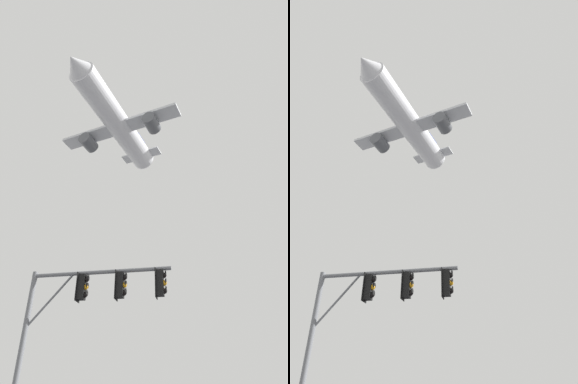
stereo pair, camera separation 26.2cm
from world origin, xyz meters
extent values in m
cylinder|color=slate|center=(-5.65, 6.62, 2.89)|extent=(0.20, 0.20, 5.79)
cylinder|color=slate|center=(-3.02, 6.26, 5.64)|extent=(5.27, 0.86, 0.15)
cylinder|color=slate|center=(-4.86, 6.51, 4.70)|extent=(1.65, 0.30, 1.93)
cube|color=black|center=(-0.82, 5.96, 5.11)|extent=(0.30, 0.35, 0.90)
cylinder|color=black|center=(-0.82, 5.96, 5.62)|extent=(0.05, 0.05, 0.12)
cube|color=black|center=(-0.96, 5.98, 5.11)|extent=(0.09, 0.46, 1.04)
sphere|color=black|center=(-0.68, 5.94, 5.38)|extent=(0.20, 0.20, 0.20)
cylinder|color=black|center=(-0.61, 5.93, 5.44)|extent=(0.07, 0.21, 0.21)
sphere|color=orange|center=(-0.68, 5.94, 5.10)|extent=(0.20, 0.20, 0.20)
cylinder|color=black|center=(-0.61, 5.93, 5.16)|extent=(0.07, 0.21, 0.21)
sphere|color=black|center=(-0.68, 5.94, 4.82)|extent=(0.20, 0.20, 0.20)
cylinder|color=black|center=(-0.61, 5.93, 4.88)|extent=(0.07, 0.21, 0.21)
cube|color=black|center=(-2.26, 6.15, 5.11)|extent=(0.30, 0.35, 0.90)
cylinder|color=black|center=(-2.26, 6.15, 5.62)|extent=(0.05, 0.05, 0.12)
cube|color=black|center=(-2.40, 6.17, 5.11)|extent=(0.09, 0.46, 1.04)
sphere|color=black|center=(-2.12, 6.14, 5.38)|extent=(0.20, 0.20, 0.20)
cylinder|color=black|center=(-2.05, 6.13, 5.44)|extent=(0.07, 0.21, 0.21)
sphere|color=orange|center=(-2.12, 6.14, 5.10)|extent=(0.20, 0.20, 0.20)
cylinder|color=black|center=(-2.05, 6.13, 5.16)|extent=(0.07, 0.21, 0.21)
sphere|color=black|center=(-2.12, 6.14, 4.82)|extent=(0.20, 0.20, 0.20)
cylinder|color=black|center=(-2.05, 6.13, 4.88)|extent=(0.07, 0.21, 0.21)
cube|color=black|center=(-3.71, 6.35, 5.11)|extent=(0.30, 0.35, 0.90)
cylinder|color=black|center=(-3.71, 6.35, 5.62)|extent=(0.05, 0.05, 0.12)
cube|color=black|center=(-3.84, 6.37, 5.11)|extent=(0.09, 0.46, 1.04)
sphere|color=black|center=(-3.56, 6.33, 5.38)|extent=(0.20, 0.20, 0.20)
cylinder|color=black|center=(-3.50, 6.32, 5.44)|extent=(0.07, 0.21, 0.21)
sphere|color=orange|center=(-3.56, 6.33, 5.10)|extent=(0.20, 0.20, 0.20)
cylinder|color=black|center=(-3.50, 6.32, 5.16)|extent=(0.07, 0.21, 0.21)
sphere|color=black|center=(-3.56, 6.33, 4.82)|extent=(0.20, 0.20, 0.20)
cylinder|color=black|center=(-3.50, 6.32, 4.88)|extent=(0.07, 0.21, 0.21)
cylinder|color=white|center=(-6.65, 31.00, 37.59)|extent=(10.89, 20.67, 3.69)
cone|color=white|center=(-10.79, 20.26, 37.59)|extent=(4.18, 3.62, 3.50)
cone|color=white|center=(-2.55, 41.64, 37.59)|extent=(3.75, 3.28, 3.13)
cube|color=silver|center=(-6.44, 31.54, 37.03)|extent=(19.18, 9.40, 0.41)
cylinder|color=#595B60|center=(-1.33, 29.57, 35.93)|extent=(2.93, 3.32, 2.07)
cylinder|color=#595B60|center=(-11.56, 33.51, 35.93)|extent=(2.93, 3.32, 2.07)
cube|color=navy|center=(-3.42, 39.38, 39.66)|extent=(1.42, 3.11, 4.38)
cube|color=silver|center=(-3.34, 39.60, 37.93)|extent=(7.19, 4.42, 0.23)
camera|label=1|loc=(-0.89, -5.42, 1.80)|focal=29.98mm
camera|label=2|loc=(-0.63, -5.41, 1.80)|focal=29.98mm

